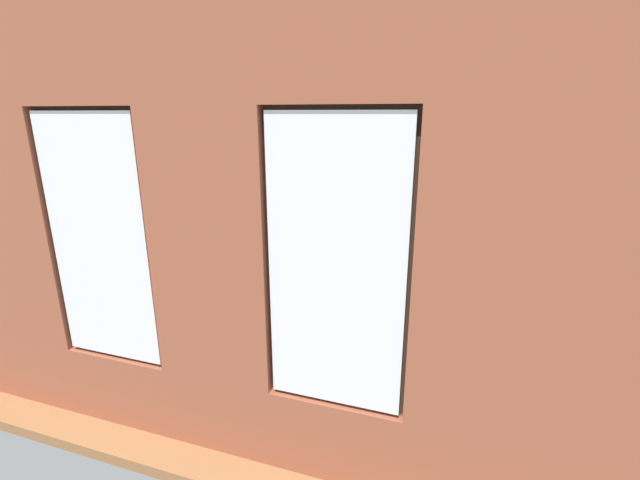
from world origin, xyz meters
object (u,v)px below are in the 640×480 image
(cup_ceramic, at_px, (350,268))
(tv_flatscreen, at_px, (164,216))
(potted_plant_corner_near_left, at_px, (527,219))
(potted_plant_mid_room_small, at_px, (408,264))
(couch_left, at_px, (531,320))
(table_plant_small, at_px, (374,260))
(potted_plant_between_couches, at_px, (350,360))
(potted_plant_near_tv, at_px, (149,259))
(remote_gray, at_px, (315,266))
(candle_jar, at_px, (346,263))
(couch_by_window, at_px, (212,357))
(media_console, at_px, (168,257))
(papasan_chair, at_px, (341,242))
(coffee_table, at_px, (345,270))

(cup_ceramic, xyz_separation_m, tv_flatscreen, (3.15, -0.12, 0.48))
(potted_plant_corner_near_left, bearing_deg, potted_plant_mid_room_small, 30.72)
(couch_left, relative_size, table_plant_small, 10.82)
(cup_ceramic, relative_size, potted_plant_corner_near_left, 0.06)
(potted_plant_between_couches, bearing_deg, potted_plant_near_tv, -22.97)
(table_plant_small, bearing_deg, cup_ceramic, 45.63)
(cup_ceramic, height_order, tv_flatscreen, tv_flatscreen)
(remote_gray, distance_m, potted_plant_corner_near_left, 3.49)
(candle_jar, xyz_separation_m, potted_plant_near_tv, (2.50, 1.09, 0.14))
(couch_left, xyz_separation_m, table_plant_small, (1.98, -0.84, 0.23))
(potted_plant_mid_room_small, xyz_separation_m, potted_plant_near_tv, (3.31, 1.76, 0.30))
(candle_jar, height_order, table_plant_small, table_plant_small)
(candle_jar, height_order, potted_plant_mid_room_small, potted_plant_mid_room_small)
(tv_flatscreen, bearing_deg, couch_by_window, 133.97)
(potted_plant_near_tv, bearing_deg, table_plant_small, -156.59)
(candle_jar, relative_size, potted_plant_near_tv, 0.11)
(cup_ceramic, relative_size, media_console, 0.07)
(tv_flatscreen, bearing_deg, potted_plant_near_tv, 117.04)
(candle_jar, bearing_deg, papasan_chair, -71.65)
(couch_by_window, height_order, candle_jar, couch_by_window)
(media_console, distance_m, tv_flatscreen, 0.69)
(papasan_chair, bearing_deg, potted_plant_mid_room_small, 156.79)
(media_console, bearing_deg, cup_ceramic, 177.94)
(couch_left, distance_m, media_console, 5.45)
(candle_jar, xyz_separation_m, potted_plant_mid_room_small, (-0.81, -0.67, -0.15))
(couch_left, relative_size, media_console, 1.57)
(couch_left, bearing_deg, candle_jar, -102.05)
(potted_plant_corner_near_left, xyz_separation_m, potted_plant_near_tv, (5.01, 2.78, -0.31))
(couch_left, bearing_deg, table_plant_small, -108.85)
(potted_plant_between_couches, bearing_deg, cup_ceramic, -75.58)
(papasan_chair, relative_size, potted_plant_corner_near_left, 0.81)
(table_plant_small, relative_size, tv_flatscreen, 0.15)
(potted_plant_corner_near_left, bearing_deg, potted_plant_near_tv, 28.98)
(couch_by_window, bearing_deg, potted_plant_mid_room_small, -114.81)
(couch_by_window, bearing_deg, potted_plant_between_couches, -177.89)
(coffee_table, height_order, tv_flatscreen, tv_flatscreen)
(candle_jar, xyz_separation_m, papasan_chair, (0.39, -1.19, -0.06))
(potted_plant_corner_near_left, height_order, potted_plant_near_tv, potted_plant_corner_near_left)
(candle_jar, bearing_deg, tv_flatscreen, 0.30)
(cup_ceramic, xyz_separation_m, candle_jar, (0.10, -0.13, 0.01))
(cup_ceramic, relative_size, table_plant_small, 0.51)
(coffee_table, height_order, cup_ceramic, cup_ceramic)
(cup_ceramic, bearing_deg, media_console, -2.06)
(couch_left, distance_m, potted_plant_between_couches, 2.44)
(couch_by_window, relative_size, potted_plant_near_tv, 1.79)
(coffee_table, relative_size, potted_plant_between_couches, 1.63)
(couch_by_window, xyz_separation_m, potted_plant_between_couches, (-1.35, -0.05, 0.20))
(couch_left, distance_m, potted_plant_near_tv, 4.89)
(table_plant_small, bearing_deg, potted_plant_mid_room_small, -129.65)
(couch_by_window, relative_size, table_plant_small, 9.93)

